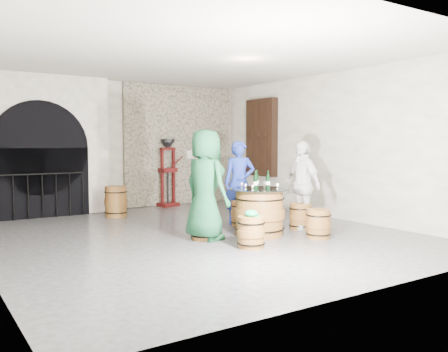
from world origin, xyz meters
TOP-DOWN VIEW (x-y plane):
  - ground at (0.00, 0.00)m, footprint 8.00×8.00m
  - wall_back at (0.00, 4.00)m, footprint 8.00×0.00m
  - wall_front at (0.00, -4.00)m, footprint 8.00×0.00m
  - wall_right at (3.50, 0.00)m, footprint 0.00×8.00m
  - ceiling at (0.00, 0.00)m, footprint 8.00×8.00m
  - stone_facing_panel at (1.80, 3.94)m, footprint 3.20×0.12m
  - arched_opening at (-1.90, 3.74)m, footprint 3.10×0.60m
  - shuttered_window at (3.38, 2.40)m, footprint 0.23×1.10m
  - barrel_table at (0.92, -0.74)m, footprint 1.10×1.10m
  - barrel_stool_left at (-0.11, -0.52)m, footprint 0.45×0.45m
  - barrel_stool_far at (1.24, 0.25)m, footprint 0.45×0.45m
  - barrel_stool_right at (1.96, -0.69)m, footprint 0.45×0.45m
  - barrel_stool_near_right at (1.65, -1.49)m, footprint 0.45×0.45m
  - barrel_stool_near_left at (0.18, -1.49)m, footprint 0.45×0.45m
  - green_cap at (0.19, -1.49)m, footprint 0.25×0.21m
  - person_green at (-0.08, -0.53)m, footprint 0.78×1.03m
  - person_blue at (1.28, 0.40)m, footprint 0.74×0.68m
  - person_white at (2.00, -0.68)m, footprint 0.50×1.03m
  - wine_bottle_left at (0.81, -0.76)m, footprint 0.08×0.08m
  - wine_bottle_center at (1.04, -0.83)m, footprint 0.08×0.08m
  - wine_bottle_right at (1.01, -0.53)m, footprint 0.08×0.08m
  - tasting_glass_a at (0.62, -0.94)m, footprint 0.05×0.05m
  - tasting_glass_b at (1.15, -0.73)m, footprint 0.05×0.05m
  - tasting_glass_c at (0.74, -0.46)m, footprint 0.05×0.05m
  - tasting_glass_d at (1.18, -0.56)m, footprint 0.05×0.05m
  - tasting_glass_e at (1.15, -0.96)m, footprint 0.05×0.05m
  - tasting_glass_f at (0.66, -0.68)m, footprint 0.05×0.05m
  - side_barrel at (-0.47, 2.75)m, footprint 0.52×0.52m
  - corking_press at (1.32, 3.70)m, footprint 0.75×0.48m
  - control_box at (2.05, 3.86)m, footprint 0.18×0.10m

SIDE VIEW (x-z plane):
  - ground at x=0.00m, z-range 0.00..0.00m
  - barrel_stool_left at x=-0.11m, z-range 0.00..0.50m
  - barrel_stool_far at x=1.24m, z-range 0.00..0.50m
  - barrel_stool_right at x=1.96m, z-range 0.00..0.50m
  - barrel_stool_near_right at x=1.65m, z-range 0.00..0.50m
  - barrel_stool_near_left at x=0.18m, z-range 0.00..0.50m
  - side_barrel at x=-0.47m, z-range 0.00..0.69m
  - barrel_table at x=0.92m, z-range 0.00..0.84m
  - green_cap at x=0.19m, z-range 0.49..0.61m
  - person_white at x=2.00m, z-range 0.00..1.70m
  - person_blue at x=1.28m, z-range 0.00..1.71m
  - tasting_glass_a at x=0.62m, z-range 0.84..0.94m
  - tasting_glass_b at x=1.15m, z-range 0.84..0.94m
  - tasting_glass_c at x=0.74m, z-range 0.84..0.94m
  - tasting_glass_d at x=1.18m, z-range 0.84..0.94m
  - tasting_glass_e at x=1.15m, z-range 0.84..0.94m
  - tasting_glass_f at x=0.66m, z-range 0.84..0.94m
  - person_green at x=-0.08m, z-range 0.00..1.90m
  - wine_bottle_left at x=0.81m, z-range 0.81..1.14m
  - wine_bottle_center at x=1.04m, z-range 0.81..1.14m
  - wine_bottle_right at x=1.01m, z-range 0.81..1.14m
  - corking_press at x=1.32m, z-range 0.14..1.91m
  - control_box at x=2.05m, z-range 1.24..1.46m
  - arched_opening at x=-1.90m, z-range -0.01..3.18m
  - wall_back at x=0.00m, z-range -2.40..5.60m
  - wall_front at x=0.00m, z-range -2.40..5.60m
  - wall_right at x=3.50m, z-range -2.40..5.60m
  - stone_facing_panel at x=1.80m, z-range 0.01..3.19m
  - shuttered_window at x=3.38m, z-range 0.80..2.80m
  - ceiling at x=0.00m, z-range 3.20..3.20m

